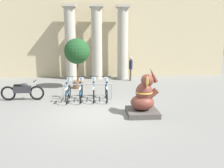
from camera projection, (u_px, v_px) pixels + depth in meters
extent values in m
plane|color=slate|center=(98.00, 113.00, 8.64)|extent=(60.00, 60.00, 0.00)
cube|color=#C6B78E|center=(97.00, 37.00, 16.44)|extent=(20.00, 0.20, 6.00)
cylinder|color=#ADA899|center=(71.00, 44.00, 15.43)|extent=(0.76, 0.76, 5.00)
cube|color=#ADA899|center=(69.00, 6.00, 14.91)|extent=(0.95, 0.95, 0.16)
cylinder|color=#ADA899|center=(97.00, 44.00, 15.56)|extent=(0.76, 0.76, 5.00)
cube|color=#ADA899|center=(96.00, 6.00, 15.04)|extent=(0.95, 0.95, 0.16)
cylinder|color=#ADA899|center=(123.00, 44.00, 15.69)|extent=(0.76, 0.76, 5.00)
cube|color=#ADA899|center=(123.00, 6.00, 15.17)|extent=(0.95, 0.95, 0.16)
cylinder|color=gray|center=(63.00, 92.00, 10.36)|extent=(0.05, 0.05, 0.75)
cylinder|color=gray|center=(111.00, 92.00, 10.52)|extent=(0.05, 0.05, 0.75)
cylinder|color=gray|center=(87.00, 84.00, 10.36)|extent=(2.39, 0.04, 0.04)
torus|color=black|center=(69.00, 91.00, 10.68)|extent=(0.05, 0.68, 0.68)
torus|color=black|center=(67.00, 96.00, 9.74)|extent=(0.05, 0.68, 0.68)
cube|color=#338CC6|center=(68.00, 93.00, 10.20)|extent=(0.04, 0.87, 0.04)
cube|color=silver|center=(67.00, 89.00, 9.67)|extent=(0.06, 0.57, 0.03)
cylinder|color=#338CC6|center=(67.00, 90.00, 9.78)|extent=(0.03, 0.03, 0.58)
cube|color=black|center=(67.00, 83.00, 9.72)|extent=(0.08, 0.18, 0.04)
cylinder|color=#338CC6|center=(69.00, 84.00, 10.57)|extent=(0.03, 0.03, 0.73)
cylinder|color=black|center=(69.00, 77.00, 10.50)|extent=(0.48, 0.03, 0.03)
cube|color=silver|center=(69.00, 79.00, 10.62)|extent=(0.20, 0.16, 0.14)
torus|color=black|center=(82.00, 91.00, 10.77)|extent=(0.05, 0.68, 0.68)
torus|color=black|center=(80.00, 96.00, 9.82)|extent=(0.05, 0.68, 0.68)
cube|color=#338CC6|center=(81.00, 92.00, 10.28)|extent=(0.04, 0.87, 0.04)
cube|color=silver|center=(80.00, 88.00, 9.75)|extent=(0.06, 0.57, 0.03)
cylinder|color=#338CC6|center=(80.00, 89.00, 9.86)|extent=(0.03, 0.03, 0.58)
cube|color=black|center=(80.00, 83.00, 9.80)|extent=(0.08, 0.18, 0.04)
cylinder|color=#338CC6|center=(82.00, 84.00, 10.65)|extent=(0.03, 0.03, 0.73)
cylinder|color=black|center=(81.00, 77.00, 10.58)|extent=(0.48, 0.03, 0.03)
cube|color=silver|center=(82.00, 79.00, 10.71)|extent=(0.20, 0.16, 0.14)
torus|color=black|center=(94.00, 91.00, 10.83)|extent=(0.05, 0.68, 0.68)
torus|color=black|center=(94.00, 96.00, 9.88)|extent=(0.05, 0.68, 0.68)
cube|color=#338CC6|center=(94.00, 92.00, 10.34)|extent=(0.04, 0.87, 0.04)
cube|color=silver|center=(94.00, 88.00, 9.81)|extent=(0.06, 0.57, 0.03)
cylinder|color=#338CC6|center=(94.00, 89.00, 9.92)|extent=(0.03, 0.03, 0.58)
cube|color=black|center=(94.00, 82.00, 9.86)|extent=(0.08, 0.18, 0.04)
cylinder|color=#338CC6|center=(94.00, 84.00, 10.71)|extent=(0.03, 0.03, 0.73)
cylinder|color=black|center=(94.00, 76.00, 10.64)|extent=(0.48, 0.03, 0.03)
cube|color=silver|center=(94.00, 79.00, 10.77)|extent=(0.20, 0.16, 0.14)
torus|color=black|center=(106.00, 91.00, 10.83)|extent=(0.05, 0.68, 0.68)
torus|color=black|center=(107.00, 96.00, 9.89)|extent=(0.05, 0.68, 0.68)
cube|color=#338CC6|center=(106.00, 92.00, 10.35)|extent=(0.04, 0.87, 0.04)
cube|color=silver|center=(107.00, 88.00, 9.82)|extent=(0.06, 0.57, 0.03)
cylinder|color=#338CC6|center=(107.00, 89.00, 9.93)|extent=(0.03, 0.03, 0.58)
cube|color=black|center=(107.00, 82.00, 9.86)|extent=(0.08, 0.18, 0.04)
cylinder|color=#338CC6|center=(106.00, 84.00, 10.72)|extent=(0.03, 0.03, 0.73)
cylinder|color=black|center=(106.00, 76.00, 10.65)|extent=(0.48, 0.03, 0.03)
cube|color=silver|center=(106.00, 79.00, 10.77)|extent=(0.20, 0.16, 0.14)
cube|color=#4C4742|center=(142.00, 112.00, 8.39)|extent=(1.17, 1.17, 0.20)
ellipsoid|color=brown|center=(142.00, 102.00, 8.31)|extent=(0.90, 0.80, 0.59)
ellipsoid|color=brown|center=(144.00, 92.00, 8.24)|extent=(0.64, 0.59, 0.74)
sphere|color=brown|center=(147.00, 80.00, 8.15)|extent=(0.48, 0.48, 0.48)
ellipsoid|color=gold|center=(144.00, 79.00, 8.38)|extent=(0.08, 0.34, 0.40)
ellipsoid|color=gold|center=(147.00, 82.00, 7.91)|extent=(0.08, 0.34, 0.40)
cone|color=brown|center=(153.00, 75.00, 8.12)|extent=(0.41, 0.17, 0.60)
cylinder|color=brown|center=(151.00, 93.00, 8.40)|extent=(0.47, 0.16, 0.42)
cylinder|color=brown|center=(152.00, 95.00, 8.14)|extent=(0.47, 0.16, 0.42)
torus|color=gold|center=(144.00, 92.00, 8.24)|extent=(0.67, 0.67, 0.05)
torus|color=black|center=(37.00, 93.00, 10.38)|extent=(0.69, 0.09, 0.69)
torus|color=black|center=(8.00, 93.00, 10.29)|extent=(0.69, 0.09, 0.69)
cube|color=#2D2D33|center=(22.00, 89.00, 10.30)|extent=(0.80, 0.22, 0.32)
ellipsoid|color=#2D2D33|center=(24.00, 85.00, 10.26)|extent=(0.40, 0.20, 0.20)
cube|color=black|center=(18.00, 85.00, 10.24)|extent=(0.36, 0.18, 0.08)
cylinder|color=#99999E|center=(35.00, 87.00, 10.32)|extent=(0.04, 0.04, 0.56)
cylinder|color=black|center=(35.00, 81.00, 10.26)|extent=(0.03, 0.55, 0.03)
cylinder|color=brown|center=(130.00, 75.00, 15.33)|extent=(0.11, 0.11, 0.82)
cylinder|color=brown|center=(131.00, 75.00, 15.16)|extent=(0.11, 0.11, 0.82)
cube|color=#1E284C|center=(131.00, 65.00, 15.10)|extent=(0.20, 0.32, 0.61)
sphere|color=tan|center=(131.00, 58.00, 15.01)|extent=(0.22, 0.22, 0.22)
cylinder|color=#1E284C|center=(130.00, 64.00, 15.29)|extent=(0.07, 0.07, 0.55)
cylinder|color=#1E284C|center=(131.00, 64.00, 14.90)|extent=(0.07, 0.07, 0.55)
cylinder|color=brown|center=(78.00, 85.00, 12.91)|extent=(0.59, 0.59, 0.41)
cylinder|color=brown|center=(78.00, 71.00, 12.75)|extent=(0.10, 0.10, 1.18)
sphere|color=#1E4C23|center=(77.00, 51.00, 12.52)|extent=(1.46, 1.46, 1.46)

